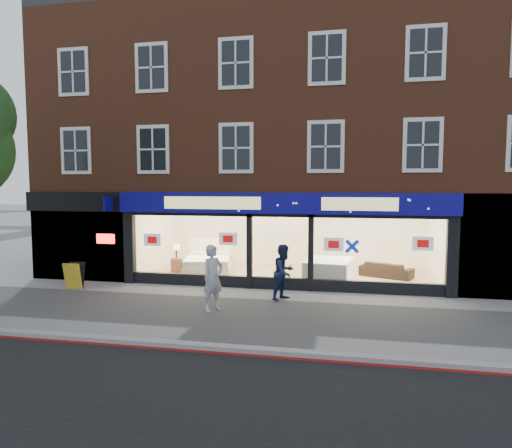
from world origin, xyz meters
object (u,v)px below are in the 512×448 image
(mattress_stack, at_px, (329,270))
(sofa, at_px, (386,270))
(display_bed, at_px, (208,264))
(a_board, at_px, (74,276))
(pedestrian_grey, at_px, (213,278))
(pedestrian_blue, at_px, (284,272))

(mattress_stack, height_order, sofa, mattress_stack)
(mattress_stack, bearing_deg, display_bed, 173.01)
(mattress_stack, bearing_deg, sofa, 27.17)
(sofa, relative_size, a_board, 2.08)
(sofa, bearing_deg, display_bed, 28.23)
(sofa, distance_m, pedestrian_grey, 7.47)
(pedestrian_blue, bearing_deg, display_bed, 76.39)
(display_bed, distance_m, pedestrian_blue, 4.75)
(mattress_stack, distance_m, a_board, 8.90)
(display_bed, height_order, sofa, display_bed)
(a_board, relative_size, pedestrian_grey, 0.49)
(pedestrian_blue, bearing_deg, pedestrian_grey, 161.79)
(a_board, bearing_deg, mattress_stack, 13.75)
(mattress_stack, distance_m, sofa, 2.36)
(a_board, distance_m, pedestrian_grey, 5.70)
(a_board, height_order, pedestrian_blue, pedestrian_blue)
(mattress_stack, height_order, pedestrian_blue, pedestrian_blue)
(display_bed, height_order, a_board, display_bed)
(pedestrian_grey, bearing_deg, pedestrian_blue, -13.06)
(mattress_stack, xyz_separation_m, a_board, (-8.50, -2.64, -0.02))
(sofa, bearing_deg, mattress_stack, 51.23)
(a_board, bearing_deg, pedestrian_blue, -3.51)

